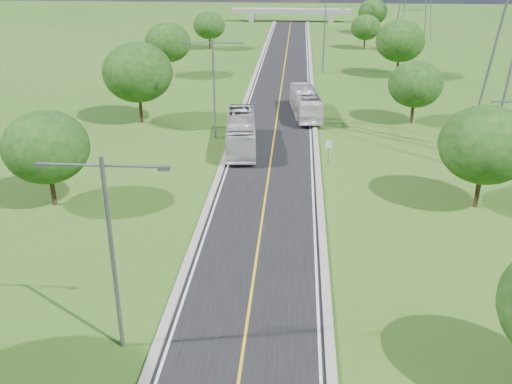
% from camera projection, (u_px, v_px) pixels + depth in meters
% --- Properties ---
extents(ground, '(260.00, 260.00, 0.00)m').
position_uv_depth(ground, '(279.00, 102.00, 71.76)').
color(ground, '#265618').
rests_on(ground, ground).
extents(road, '(8.00, 150.00, 0.06)m').
position_uv_depth(road, '(281.00, 90.00, 77.23)').
color(road, black).
rests_on(road, ground).
extents(curb_left, '(0.50, 150.00, 0.22)m').
position_uv_depth(curb_left, '(250.00, 89.00, 77.49)').
color(curb_left, gray).
rests_on(curb_left, ground).
extents(curb_right, '(0.50, 150.00, 0.22)m').
position_uv_depth(curb_right, '(312.00, 90.00, 76.91)').
color(curb_right, gray).
rests_on(curb_right, ground).
extents(speed_limit_sign, '(0.55, 0.09, 2.40)m').
position_uv_depth(speed_limit_sign, '(329.00, 149.00, 50.65)').
color(speed_limit_sign, slate).
rests_on(speed_limit_sign, ground).
extents(overpass, '(30.00, 3.00, 3.20)m').
position_uv_depth(overpass, '(291.00, 12.00, 143.88)').
color(overpass, gray).
rests_on(overpass, ground).
extents(streetlight_near_left, '(5.90, 0.25, 10.00)m').
position_uv_depth(streetlight_near_left, '(111.00, 240.00, 25.93)').
color(streetlight_near_left, slate).
rests_on(streetlight_near_left, ground).
extents(streetlight_mid_left, '(5.90, 0.25, 10.00)m').
position_uv_depth(streetlight_mid_left, '(214.00, 81.00, 56.08)').
color(streetlight_mid_left, slate).
rests_on(streetlight_mid_left, ground).
extents(streetlight_far_right, '(5.90, 0.25, 10.00)m').
position_uv_depth(streetlight_far_right, '(324.00, 33.00, 85.41)').
color(streetlight_far_right, slate).
rests_on(streetlight_far_right, ground).
extents(tree_lb, '(6.30, 6.30, 7.33)m').
position_uv_depth(tree_lb, '(46.00, 147.00, 41.75)').
color(tree_lb, black).
rests_on(tree_lb, ground).
extents(tree_lc, '(7.56, 7.56, 8.79)m').
position_uv_depth(tree_lc, '(138.00, 72.00, 61.41)').
color(tree_lc, black).
rests_on(tree_lc, ground).
extents(tree_ld, '(6.72, 6.72, 7.82)m').
position_uv_depth(tree_ld, '(168.00, 42.00, 83.72)').
color(tree_ld, black).
rests_on(tree_ld, ground).
extents(tree_le, '(5.88, 5.88, 6.84)m').
position_uv_depth(tree_le, '(209.00, 25.00, 105.72)').
color(tree_le, black).
rests_on(tree_le, ground).
extents(tree_rb, '(6.72, 6.72, 7.82)m').
position_uv_depth(tree_rb, '(486.00, 145.00, 41.28)').
color(tree_rb, black).
rests_on(tree_rb, ground).
extents(tree_rc, '(5.88, 5.88, 6.84)m').
position_uv_depth(tree_rc, '(415.00, 84.00, 61.69)').
color(tree_rc, black).
rests_on(tree_rc, ground).
extents(tree_rd, '(7.14, 7.14, 8.30)m').
position_uv_depth(tree_rd, '(400.00, 41.00, 83.11)').
color(tree_rd, black).
rests_on(tree_rd, ground).
extents(tree_re, '(5.46, 5.46, 6.35)m').
position_uv_depth(tree_re, '(366.00, 27.00, 105.70)').
color(tree_re, black).
rests_on(tree_re, ground).
extents(tree_rf, '(6.30, 6.30, 7.33)m').
position_uv_depth(tree_rf, '(373.00, 12.00, 123.48)').
color(tree_rf, black).
rests_on(tree_rf, ground).
extents(bus_outbound, '(3.86, 11.15, 3.04)m').
position_uv_depth(bus_outbound, '(305.00, 103.00, 65.29)').
color(bus_outbound, silver).
rests_on(bus_outbound, road).
extents(bus_inbound, '(3.72, 11.51, 3.15)m').
position_uv_depth(bus_inbound, '(241.00, 132.00, 54.93)').
color(bus_inbound, beige).
rests_on(bus_inbound, road).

